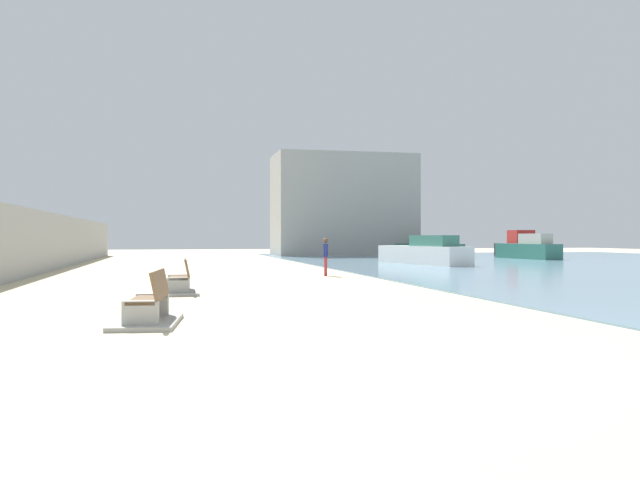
% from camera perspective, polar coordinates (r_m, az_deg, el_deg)
% --- Properties ---
extents(ground_plane, '(120.00, 120.00, 0.00)m').
position_cam_1_polar(ground_plane, '(26.90, -9.31, -3.12)').
color(ground_plane, '#C6B793').
extents(seawall, '(0.80, 64.00, 2.73)m').
position_cam_1_polar(seawall, '(27.45, -25.14, -0.23)').
color(seawall, '#9E9E99').
rests_on(seawall, ground).
extents(bench_near, '(1.33, 2.21, 0.98)m').
position_cam_1_polar(bench_near, '(12.23, -14.80, -6.07)').
color(bench_near, '#9E9E99').
rests_on(bench_near, ground).
extents(bench_far, '(1.13, 2.12, 0.98)m').
position_cam_1_polar(bench_far, '(18.64, -12.20, -3.90)').
color(bench_far, '#9E9E99').
rests_on(bench_far, ground).
extents(person_walking, '(0.24, 0.52, 1.56)m').
position_cam_1_polar(person_walking, '(26.49, 0.50, -1.24)').
color(person_walking, '#B22D33').
rests_on(person_walking, ground).
extents(boat_distant, '(4.20, 7.12, 1.69)m').
position_cam_1_polar(boat_distant, '(53.29, 9.36, -0.72)').
color(boat_distant, '#337060').
rests_on(boat_distant, water_bay).
extents(boat_mid_bay, '(1.99, 6.03, 1.80)m').
position_cam_1_polar(boat_mid_bay, '(48.92, 17.82, -0.76)').
color(boat_mid_bay, '#337060').
rests_on(boat_mid_bay, water_bay).
extents(boat_far_left, '(2.72, 5.01, 2.11)m').
position_cam_1_polar(boat_far_left, '(54.87, 16.96, -0.57)').
color(boat_far_left, black).
rests_on(boat_far_left, water_bay).
extents(boat_far_right, '(2.92, 7.94, 1.65)m').
position_cam_1_polar(boat_far_right, '(37.79, 9.10, -1.12)').
color(boat_far_right, white).
rests_on(boat_far_right, water_bay).
extents(harbor_building, '(12.00, 6.00, 8.71)m').
position_cam_1_polar(harbor_building, '(56.77, 2.05, 3.04)').
color(harbor_building, '#9E9E99').
rests_on(harbor_building, ground).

